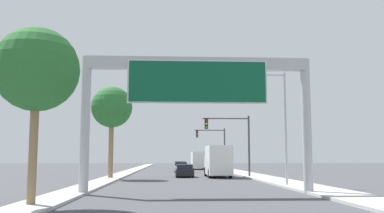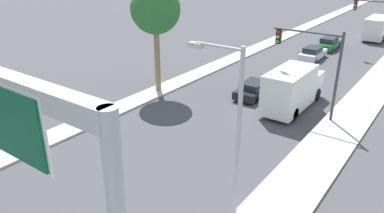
% 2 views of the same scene
% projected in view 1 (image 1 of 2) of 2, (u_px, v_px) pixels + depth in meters
% --- Properties ---
extents(sidewalk_right, '(3.00, 120.00, 0.15)m').
position_uv_depth(sidewalk_right, '(230.00, 170.00, 66.39)').
color(sidewalk_right, '#B5B5B5').
rests_on(sidewalk_right, ground).
extents(median_strip_left, '(2.00, 120.00, 0.15)m').
position_uv_depth(median_strip_left, '(133.00, 171.00, 65.61)').
color(median_strip_left, '#B5B5B5').
rests_on(median_strip_left, ground).
extents(sign_gantry, '(13.44, 0.73, 7.94)m').
position_uv_depth(sign_gantry, '(197.00, 89.00, 24.95)').
color(sign_gantry, '#B2B2B7').
rests_on(sign_gantry, ground).
extents(car_near_right, '(1.87, 4.30, 1.35)m').
position_uv_depth(car_near_right, '(184.00, 171.00, 45.47)').
color(car_near_right, black).
rests_on(car_near_right, ground).
extents(car_far_right, '(1.78, 4.50, 1.45)m').
position_uv_depth(car_far_right, '(181.00, 167.00, 59.40)').
color(car_far_right, silver).
rests_on(car_far_right, ground).
extents(car_far_left, '(1.78, 4.66, 1.49)m').
position_uv_depth(car_far_left, '(180.00, 166.00, 65.13)').
color(car_far_left, '#1E662D').
rests_on(car_far_left, ground).
extents(truck_box_primary, '(2.43, 8.07, 3.03)m').
position_uv_depth(truck_box_primary, '(198.00, 160.00, 74.99)').
color(truck_box_primary, red).
rests_on(truck_box_primary, ground).
extents(truck_box_secondary, '(2.36, 7.31, 3.29)m').
position_uv_depth(truck_box_secondary, '(218.00, 161.00, 45.17)').
color(truck_box_secondary, white).
rests_on(truck_box_secondary, ground).
extents(traffic_light_near_intersection, '(4.99, 0.32, 6.47)m').
position_uv_depth(traffic_light_near_intersection, '(234.00, 135.00, 44.95)').
color(traffic_light_near_intersection, '#3D3D3F').
rests_on(traffic_light_near_intersection, ground).
extents(traffic_light_mid_block, '(4.64, 0.32, 6.49)m').
position_uv_depth(traffic_light_mid_block, '(215.00, 142.00, 64.79)').
color(traffic_light_mid_block, '#3D3D3F').
rests_on(traffic_light_mid_block, ground).
extents(palm_tree_foreground, '(3.67, 3.67, 7.73)m').
position_uv_depth(palm_tree_foreground, '(37.00, 70.00, 18.49)').
color(palm_tree_foreground, '#8C704C').
rests_on(palm_tree_foreground, ground).
extents(palm_tree_background, '(4.05, 4.05, 9.05)m').
position_uv_depth(palm_tree_background, '(112.00, 108.00, 42.08)').
color(palm_tree_background, '#8C704C').
rests_on(palm_tree_background, ground).
extents(street_lamp_right, '(2.45, 0.28, 8.31)m').
position_uv_depth(street_lamp_right, '(281.00, 119.00, 31.24)').
color(street_lamp_right, '#B2B2B7').
rests_on(street_lamp_right, ground).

